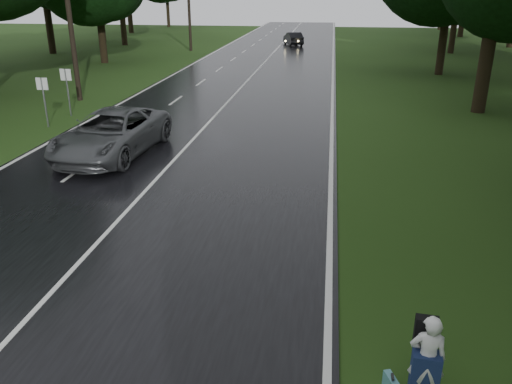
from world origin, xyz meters
TOP-DOWN VIEW (x-y plane):
  - ground at (0.00, 0.00)m, footprint 160.00×160.00m
  - road at (0.00, 20.00)m, footprint 12.00×140.00m
  - lane_center at (0.00, 20.00)m, footprint 0.12×140.00m
  - grey_car at (-2.49, 9.89)m, footprint 3.25×6.21m
  - far_car at (1.37, 50.80)m, footprint 2.60×4.37m
  - hitchhiker at (7.28, -1.42)m, footprint 0.59×0.54m
  - utility_pole_mid at (-8.50, 19.48)m, footprint 1.80×0.28m
  - utility_pole_far at (-8.50, 44.17)m, footprint 1.80×0.28m
  - road_sign_a at (-7.20, 13.57)m, footprint 0.54×0.10m
  - road_sign_b at (-7.20, 15.80)m, footprint 0.56×0.10m
  - tree_left_e at (-13.50, 34.49)m, footprint 7.85×7.85m
  - tree_left_f at (-17.14, 48.35)m, footprint 11.49×11.49m
  - tree_right_d at (13.27, 19.57)m, footprint 8.40×8.40m
  - tree_right_e at (13.53, 31.99)m, footprint 8.64×8.64m
  - tree_right_f at (17.12, 45.72)m, footprint 10.92×10.92m

SIDE VIEW (x-z plane):
  - ground at x=0.00m, z-range 0.00..0.00m
  - utility_pole_mid at x=-8.50m, z-range -5.04..5.04m
  - utility_pole_far at x=-8.50m, z-range -4.56..4.56m
  - road_sign_a at x=-7.20m, z-range -1.13..1.13m
  - road_sign_b at x=-7.20m, z-range -1.16..1.16m
  - tree_left_e at x=-13.50m, z-range -6.13..6.13m
  - tree_left_f at x=-17.14m, z-range -8.98..8.98m
  - tree_right_d at x=13.27m, z-range -6.56..6.56m
  - tree_right_e at x=13.53m, z-range -6.75..6.75m
  - tree_right_f at x=17.12m, z-range -8.53..8.53m
  - road at x=0.00m, z-range 0.00..0.04m
  - lane_center at x=0.00m, z-range 0.04..0.05m
  - hitchhiker at x=7.28m, z-range -0.06..1.48m
  - far_car at x=1.37m, z-range 0.04..1.40m
  - grey_car at x=-2.49m, z-range 0.04..1.71m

